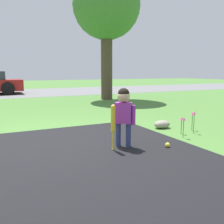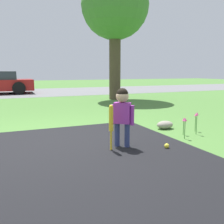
# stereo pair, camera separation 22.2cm
# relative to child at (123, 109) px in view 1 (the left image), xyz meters

# --- Properties ---
(ground_plane) EXTENTS (60.00, 60.00, 0.00)m
(ground_plane) POSITION_rel_child_xyz_m (-0.87, 0.74, -0.60)
(ground_plane) COLOR #477533
(driveway_strip) EXTENTS (3.03, 7.00, 0.01)m
(driveway_strip) POSITION_rel_child_xyz_m (-0.48, -1.76, -0.59)
(driveway_strip) COLOR black
(driveway_strip) RESTS_ON ground
(street_strip) EXTENTS (40.00, 6.00, 0.01)m
(street_strip) POSITION_rel_child_xyz_m (-0.87, 11.32, -0.60)
(street_strip) COLOR slate
(street_strip) RESTS_ON ground
(child) EXTENTS (0.30, 0.27, 0.92)m
(child) POSITION_rel_child_xyz_m (0.00, 0.00, 0.00)
(child) COLOR navy
(child) RESTS_ON ground
(baseball_bat) EXTENTS (0.06, 0.06, 0.69)m
(baseball_bat) POSITION_rel_child_xyz_m (-0.23, -0.10, -0.15)
(baseball_bat) COLOR yellow
(baseball_bat) RESTS_ON ground
(sports_ball) EXTENTS (0.08, 0.08, 0.08)m
(sports_ball) POSITION_rel_child_xyz_m (0.59, -0.35, -0.56)
(sports_ball) COLOR yellow
(sports_ball) RESTS_ON ground
(tree_near_driveway) EXTENTS (2.73, 2.73, 5.18)m
(tree_near_driveway) POSITION_rel_child_xyz_m (2.65, 6.26, 3.14)
(tree_near_driveway) COLOR #4C3D2D
(tree_near_driveway) RESTS_ON ground
(flower_bed) EXTENTS (0.62, 0.43, 0.43)m
(flower_bed) POSITION_rel_child_xyz_m (1.49, 0.17, -0.29)
(flower_bed) COLOR #38702D
(flower_bed) RESTS_ON ground
(edging_rock) EXTENTS (0.36, 0.25, 0.16)m
(edging_rock) POSITION_rel_child_xyz_m (1.35, 0.77, -0.52)
(edging_rock) COLOR gray
(edging_rock) RESTS_ON ground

